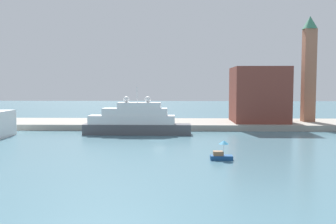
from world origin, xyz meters
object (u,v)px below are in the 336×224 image
Objects in this scene: bell_tower at (309,66)px; parked_car at (106,120)px; harbor_building at (259,95)px; small_motorboat at (221,153)px; large_yacht at (135,121)px; person_figure at (127,119)px; mooring_bollard at (160,123)px.

bell_tower is 58.96m from parked_car.
bell_tower is at bearing 3.89° from parked_car.
harbor_building is at bearing 3.16° from parked_car.
small_motorboat is 0.12× the size of bell_tower.
parked_car is (-9.83, 14.01, -0.91)m from large_yacht.
parked_car is at bearing 177.30° from person_figure.
parked_car is (-56.86, -3.86, -15.12)m from bell_tower.
small_motorboat is 58.90m from bell_tower.
mooring_bollard is (-27.28, -8.67, -7.33)m from harbor_building.
harbor_building reaches higher than large_yacht.
small_motorboat is 39.72m from mooring_bollard.
large_yacht reaches higher than small_motorboat.
person_figure is (-21.35, 43.98, 1.40)m from small_motorboat.
parked_car is (-42.63, -2.36, -6.98)m from harbor_building.
harbor_building is 8.33× the size of person_figure.
parked_car is at bearing 121.45° from small_motorboat.
small_motorboat is 1.92× the size of person_figure.
bell_tower is at bearing 13.77° from mooring_bollard.
bell_tower is 16.11× the size of person_figure.
harbor_building is 0.52× the size of bell_tower.
person_figure is 11.39m from mooring_bollard.
harbor_building is 37.63m from person_figure.
large_yacht reaches higher than person_figure.
small_motorboat is at bearing -72.85° from mooring_bollard.
mooring_bollard is at bearing -22.33° from parked_car.
large_yacht is 52.28m from bell_tower.
person_figure reaches higher than mooring_bollard.
large_yacht is at bearing -153.49° from harbor_building.
parked_car reaches higher than mooring_bollard.
large_yacht is at bearing -159.19° from bell_tower.
bell_tower reaches higher than person_figure.
person_figure is (5.71, -0.27, 0.19)m from parked_car.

